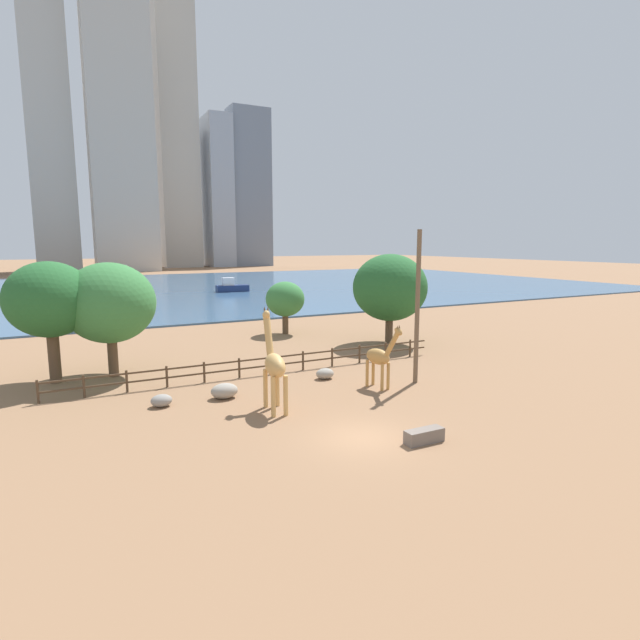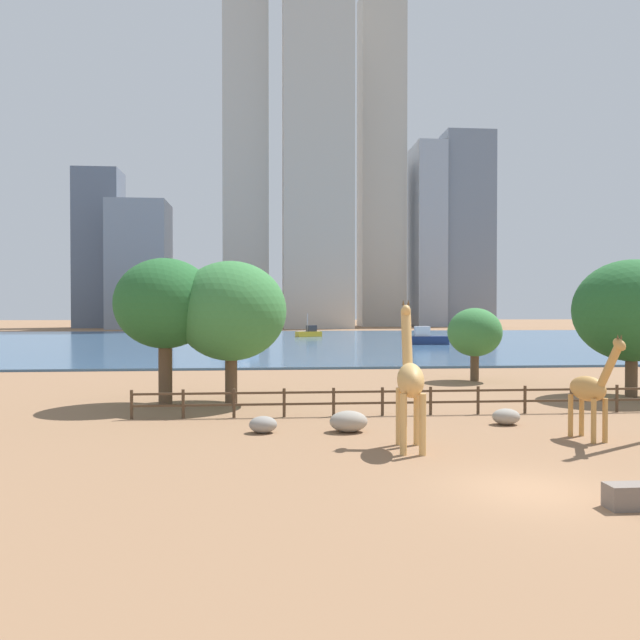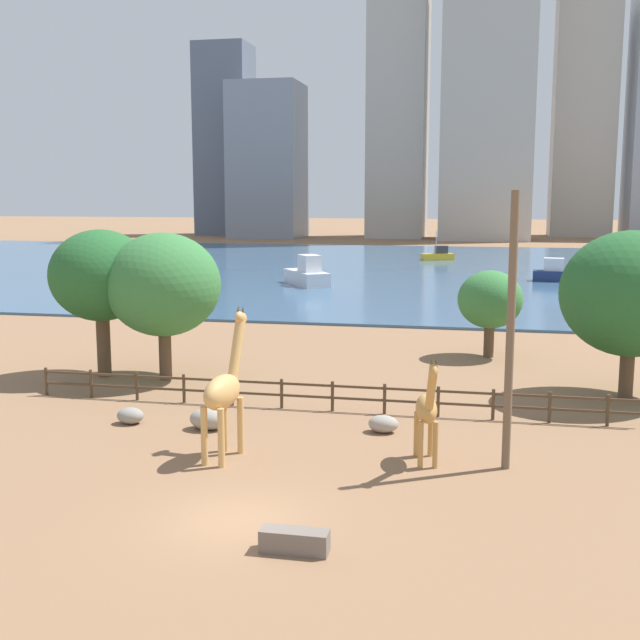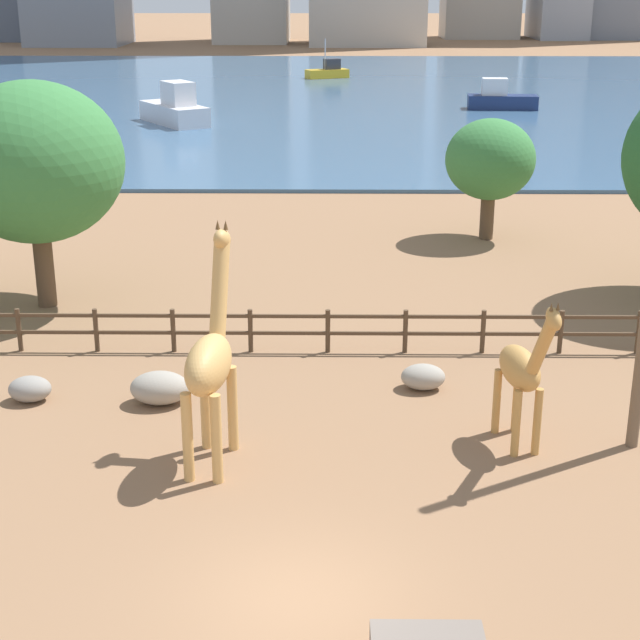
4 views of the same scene
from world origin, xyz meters
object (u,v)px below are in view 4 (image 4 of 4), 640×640
(giraffe_tall, at_px, (210,360))
(boulder_by_pole, at_px, (160,388))
(boulder_small, at_px, (423,377))
(boat_ferry, at_px, (501,99))
(giraffe_companion, at_px, (522,370))
(tree_left_small, at_px, (34,163))
(boulder_near_fence, at_px, (30,389))
(boat_sailboat, at_px, (328,71))
(tree_left_large, at_px, (490,160))
(boat_tug, at_px, (175,109))

(giraffe_tall, bearing_deg, boulder_by_pole, 36.10)
(boulder_small, height_order, boat_ferry, boat_ferry)
(giraffe_companion, xyz_separation_m, tree_left_small, (-13.79, 10.18, 2.86))
(boulder_by_pole, bearing_deg, boulder_near_fence, 178.19)
(giraffe_companion, height_order, boulder_near_fence, giraffe_companion)
(giraffe_companion, bearing_deg, boulder_by_pole, -116.36)
(boulder_near_fence, height_order, tree_left_small, tree_left_small)
(tree_left_small, xyz_separation_m, boat_sailboat, (9.12, 74.31, -3.90))
(boulder_by_pole, height_order, tree_left_large, tree_left_large)
(giraffe_companion, distance_m, boat_tug, 53.28)
(tree_left_large, relative_size, boat_tug, 0.69)
(boulder_by_pole, xyz_separation_m, tree_left_large, (10.85, 16.77, 2.86))
(boulder_near_fence, relative_size, boat_sailboat, 0.23)
(boulder_small, distance_m, boat_sailboat, 81.21)
(boulder_by_pole, bearing_deg, boat_tug, 98.08)
(boat_sailboat, bearing_deg, giraffe_companion, 69.90)
(giraffe_tall, bearing_deg, tree_left_small, 38.73)
(boulder_near_fence, relative_size, tree_left_large, 0.22)
(boat_ferry, xyz_separation_m, boat_tug, (-24.90, -8.55, 0.21))
(boulder_small, bearing_deg, boat_tug, 106.09)
(giraffe_tall, xyz_separation_m, boulder_near_fence, (-5.12, 3.23, -2.10))
(boulder_near_fence, relative_size, boulder_by_pole, 0.73)
(giraffe_companion, bearing_deg, boat_sailboat, 171.75)
(boulder_by_pole, height_order, boulder_small, boulder_by_pole)
(boulder_near_fence, height_order, boulder_small, boulder_small)
(boulder_near_fence, relative_size, tree_left_small, 0.15)
(boat_sailboat, bearing_deg, boulder_near_fence, 61.56)
(boulder_near_fence, distance_m, boat_tug, 48.63)
(boulder_by_pole, height_order, tree_left_small, tree_left_small)
(giraffe_tall, relative_size, boat_ferry, 0.93)
(boat_ferry, bearing_deg, boulder_by_pole, -103.30)
(giraffe_companion, bearing_deg, boulder_small, -161.61)
(boulder_by_pole, relative_size, boat_ferry, 0.27)
(giraffe_companion, relative_size, boat_tug, 0.56)
(boulder_small, bearing_deg, boulder_by_pole, -171.69)
(tree_left_small, height_order, boat_sailboat, tree_left_small)
(tree_left_large, xyz_separation_m, boat_tug, (-17.75, 31.82, -2.05))
(boat_ferry, bearing_deg, boulder_near_fence, -106.36)
(boulder_by_pole, bearing_deg, giraffe_tall, -60.85)
(boat_ferry, bearing_deg, giraffe_tall, -100.92)
(tree_left_large, height_order, boat_ferry, tree_left_large)
(giraffe_tall, xyz_separation_m, boat_sailboat, (2.33, 85.28, -1.56))
(giraffe_companion, height_order, boat_tug, giraffe_companion)
(boulder_by_pole, distance_m, boat_ferry, 59.92)
(giraffe_tall, distance_m, tree_left_large, 21.90)
(boat_sailboat, distance_m, boat_tug, 35.31)
(boat_ferry, bearing_deg, tree_left_large, -95.86)
(boulder_small, distance_m, tree_left_large, 16.55)
(giraffe_tall, distance_m, boat_sailboat, 85.33)
(boulder_near_fence, distance_m, boulder_by_pole, 3.38)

